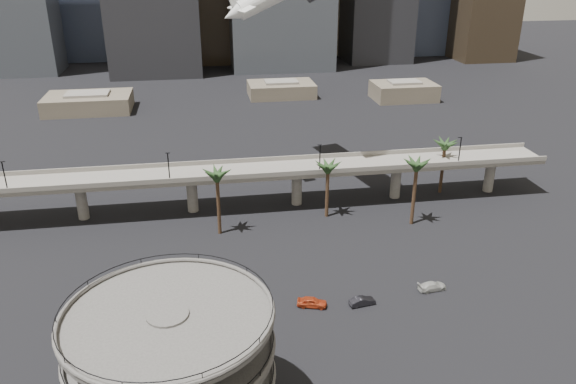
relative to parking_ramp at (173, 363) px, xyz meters
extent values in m
cylinder|color=#494744|center=(0.00, 0.00, -1.84)|extent=(4.40, 4.40, 16.50)
cylinder|color=#494744|center=(0.00, 0.00, -2.06)|extent=(22.00, 22.00, 0.45)
torus|color=#494744|center=(0.00, 0.00, -1.59)|extent=(22.20, 22.20, 0.50)
torus|color=black|center=(0.00, 0.00, -0.79)|extent=(21.80, 21.80, 0.10)
cylinder|color=#494744|center=(0.00, 0.00, 1.94)|extent=(22.00, 22.00, 0.45)
torus|color=#494744|center=(0.00, 0.00, 2.41)|extent=(22.20, 22.20, 0.50)
torus|color=black|center=(0.00, 0.00, 3.21)|extent=(21.80, 21.80, 0.10)
cylinder|color=#494744|center=(0.00, 0.00, 5.94)|extent=(22.00, 22.00, 0.45)
torus|color=#494744|center=(0.00, 0.00, 6.41)|extent=(22.20, 22.20, 0.50)
torus|color=black|center=(0.00, 0.00, 7.21)|extent=(21.80, 21.80, 0.10)
cube|color=slate|center=(13.00, 59.00, -1.84)|extent=(130.00, 9.00, 0.90)
cube|color=slate|center=(13.00, 54.50, -0.94)|extent=(130.00, 0.30, 1.00)
cube|color=slate|center=(13.00, 63.50, -0.94)|extent=(130.00, 0.30, 1.00)
cylinder|color=slate|center=(-20.00, 59.00, -6.04)|extent=(2.20, 2.20, 8.00)
cylinder|color=slate|center=(2.00, 59.00, -6.04)|extent=(2.20, 2.20, 8.00)
cylinder|color=slate|center=(24.00, 59.00, -6.04)|extent=(2.20, 2.20, 8.00)
cylinder|color=slate|center=(46.00, 59.00, -6.04)|extent=(2.20, 2.20, 8.00)
cylinder|color=slate|center=(68.00, 59.00, -6.04)|extent=(2.20, 2.20, 8.00)
cylinder|color=black|center=(-32.00, 55.00, 1.66)|extent=(0.24, 0.24, 6.00)
cylinder|color=black|center=(-2.00, 55.00, 1.66)|extent=(0.24, 0.24, 6.00)
cylinder|color=black|center=(28.00, 55.00, 1.66)|extent=(0.24, 0.24, 6.00)
cylinder|color=black|center=(58.00, 55.00, 1.66)|extent=(0.24, 0.24, 6.00)
cylinder|color=#492F1F|center=(7.00, 48.00, -3.76)|extent=(0.70, 0.70, 12.15)
ellipsoid|color=#213C1B|center=(7.00, 48.00, 2.71)|extent=(4.40, 4.40, 2.00)
cylinder|color=#492F1F|center=(29.00, 52.00, -4.44)|extent=(0.70, 0.70, 10.80)
ellipsoid|color=#213C1B|center=(29.00, 52.00, 1.36)|extent=(4.40, 4.40, 2.00)
cylinder|color=#492F1F|center=(45.00, 46.00, -3.54)|extent=(0.70, 0.70, 12.60)
ellipsoid|color=#213C1B|center=(45.00, 46.00, 3.16)|extent=(4.40, 4.40, 2.00)
cylinder|color=#492F1F|center=(57.00, 60.00, -4.21)|extent=(0.70, 0.70, 11.25)
ellipsoid|color=#213C1B|center=(57.00, 60.00, 1.81)|extent=(4.40, 4.40, 2.00)
cube|color=brown|center=(-32.00, 144.00, -7.09)|extent=(28.00, 18.00, 5.50)
cube|color=slate|center=(-32.00, 144.00, -3.94)|extent=(14.00, 9.00, 0.80)
cube|color=brown|center=(35.00, 154.00, -7.34)|extent=(24.00, 16.00, 5.00)
cube|color=slate|center=(35.00, 154.00, -4.44)|extent=(12.00, 8.00, 0.80)
cube|color=brown|center=(78.00, 142.00, -6.84)|extent=(22.00, 15.00, 6.00)
cube|color=slate|center=(78.00, 142.00, -3.44)|extent=(11.00, 7.50, 0.80)
cube|color=#384258|center=(-42.00, 249.00, 15.11)|extent=(30.00, 30.00, 49.90)
cube|color=gray|center=(68.00, 244.00, 11.99)|extent=(24.00, 24.00, 43.66)
cube|color=gray|center=(31.00, 264.00, 9.92)|extent=(22.00, 22.00, 39.50)
cone|color=silver|center=(12.51, 70.01, 28.35)|extent=(5.61, 4.62, 4.71)
cube|color=silver|center=(14.33, 70.47, 29.58)|extent=(5.19, 11.31, 1.24)
imported|color=#B63B1A|center=(19.75, 21.49, -9.05)|extent=(4.92, 3.06, 1.56)
imported|color=black|center=(27.48, 20.63, -9.16)|extent=(4.29, 2.07, 1.36)
imported|color=#B6B7B2|center=(39.78, 22.85, -9.15)|extent=(4.91, 2.51, 1.37)
camera|label=1|loc=(4.57, -49.00, 40.82)|focal=35.00mm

